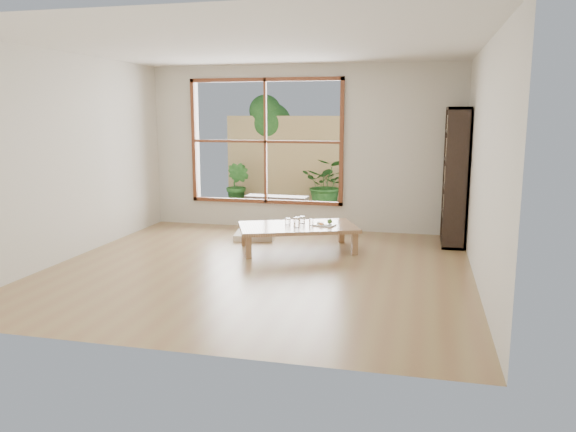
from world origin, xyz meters
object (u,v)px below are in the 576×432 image
Objects in this scene: low_table at (298,228)px; food_tray at (325,224)px; bookshelf at (455,177)px; garden_bench at (277,199)px.

low_table is 5.61× the size of food_tray.
garden_bench is at bearing 153.87° from bookshelf.
food_tray is (0.37, 0.08, 0.06)m from low_table.
garden_bench reaches higher than low_table.
bookshelf reaches higher than low_table.
bookshelf is (2.08, 0.90, 0.67)m from low_table.
garden_bench is at bearing 133.41° from food_tray.
food_tray reaches higher than garden_bench.
low_table is 1.57× the size of garden_bench.
bookshelf is at bearing 1.46° from low_table.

